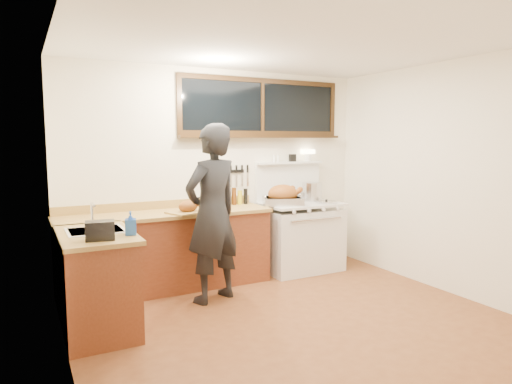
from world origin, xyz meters
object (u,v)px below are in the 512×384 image
man (212,213)px  cutting_board (188,208)px  vintage_stove (300,235)px  roast_turkey (283,197)px

man → cutting_board: man is taller
vintage_stove → cutting_board: 1.67m
vintage_stove → cutting_board: size_ratio=3.11×
cutting_board → man: bearing=-75.2°
cutting_board → roast_turkey: (1.28, 0.05, 0.05)m
vintage_stove → roast_turkey: bearing=-165.9°
roast_turkey → man: bearing=-157.4°
cutting_board → vintage_stove: bearing=4.6°
roast_turkey → vintage_stove: bearing=14.1°
vintage_stove → roast_turkey: size_ratio=2.68×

